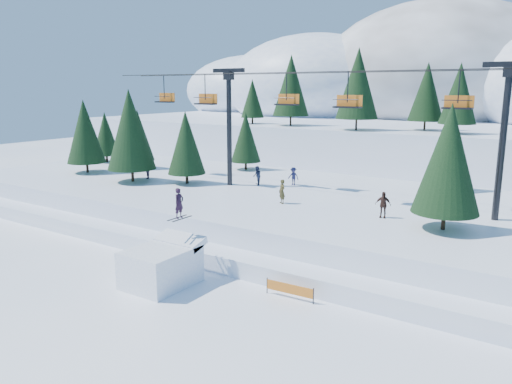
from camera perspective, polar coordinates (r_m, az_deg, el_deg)
The scene contains 10 objects.
ground at distance 27.26m, azimuth -10.40°, elevation -12.53°, with size 160.00×160.00×0.00m, color white.
mid_shelf at distance 40.96m, azimuth 7.20°, elevation -2.24°, with size 70.00×22.00×2.50m, color white.
berm at distance 32.84m, azimuth -0.69°, elevation -7.00°, with size 70.00×6.00×1.10m, color white.
mountain_ridge at distance 93.82m, azimuth 19.91°, elevation 10.26°, with size 119.00×60.00×26.46m.
jump_kicker at distance 29.49m, azimuth -10.65°, elevation -8.09°, with size 3.19×4.39×5.43m.
chairlift at distance 39.28m, azimuth 9.22°, elevation 9.03°, with size 46.00×3.21×10.28m.
conifer_stand at distance 38.52m, azimuth 12.56°, elevation 4.93°, with size 61.53×16.67×8.57m.
distant_skiers at distance 41.27m, azimuth 5.92°, elevation 0.88°, with size 36.35×8.51×1.84m.
banner_near at distance 27.38m, azimuth 3.87°, elevation -11.01°, with size 2.86×0.18×0.90m.
banner_far at distance 26.24m, azimuth 17.47°, elevation -12.61°, with size 2.84×0.39×0.90m.
Camera 1 is at (17.47, -17.69, 11.18)m, focal length 35.00 mm.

